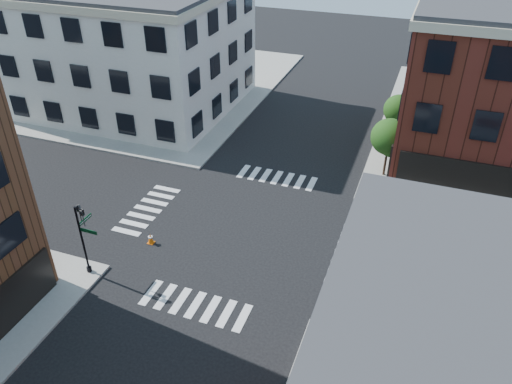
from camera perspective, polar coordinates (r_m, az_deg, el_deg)
name	(u,v)px	position (r m, az deg, el deg)	size (l,w,h in m)	color
ground	(243,230)	(32.18, -1.48, -4.40)	(120.00, 120.00, 0.00)	black
sidewalk_nw	(135,81)	(57.59, -13.71, 12.19)	(30.00, 30.00, 0.15)	gray
building_nw	(117,46)	(50.94, -15.59, 15.74)	(22.00, 16.00, 11.00)	silver
tree_near	(390,139)	(37.54, 15.06, 5.89)	(2.69, 2.69, 4.49)	black
tree_far	(399,111)	(43.13, 16.02, 8.88)	(2.43, 2.43, 4.07)	black
signal_pole	(83,232)	(28.87, -19.13, -4.39)	(1.29, 1.24, 4.60)	black
box_truck	(489,302)	(27.19, 25.10, -11.29)	(8.20, 3.16, 3.63)	silver
traffic_cone	(151,238)	(31.62, -11.96, -5.22)	(0.41, 0.41, 0.72)	orange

